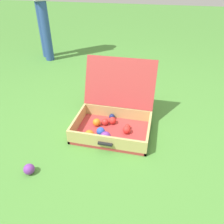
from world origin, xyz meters
TOP-DOWN VIEW (x-y plane):
  - ground_plane at (0.00, 0.00)m, footprint 16.00×16.00m
  - open_suitcase at (-0.09, 0.15)m, footprint 0.61×0.63m
  - stray_ball_on_grass at (-0.53, -0.47)m, footprint 0.07×0.07m

SIDE VIEW (x-z plane):
  - ground_plane at x=0.00m, z-range 0.00..0.00m
  - stray_ball_on_grass at x=-0.53m, z-range 0.00..0.07m
  - open_suitcase at x=-0.09m, z-range -0.15..0.38m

